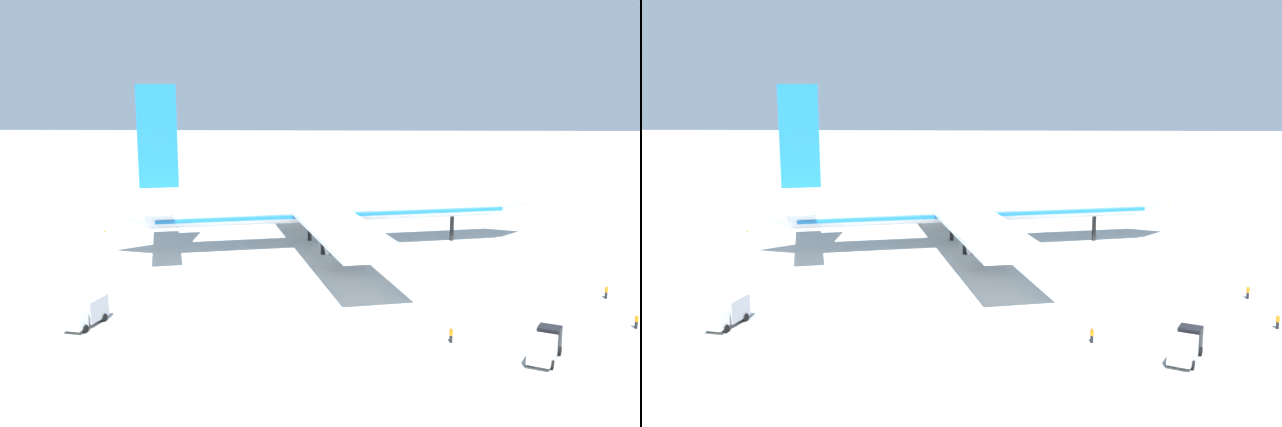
% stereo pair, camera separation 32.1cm
% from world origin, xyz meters
% --- Properties ---
extents(ground_plane, '(600.00, 600.00, 0.00)m').
position_xyz_m(ground_plane, '(0.00, 0.00, 0.00)').
color(ground_plane, '#B2B2AD').
extents(airliner, '(70.45, 72.23, 26.45)m').
position_xyz_m(airliner, '(-1.33, -0.42, 7.30)').
color(airliner, white).
rests_on(airliner, ground).
extents(service_truck_0, '(3.39, 6.43, 2.93)m').
position_xyz_m(service_truck_0, '(-26.96, -40.23, 1.58)').
color(service_truck_0, white).
rests_on(service_truck_0, ground).
extents(service_truck_1, '(4.75, 6.57, 2.74)m').
position_xyz_m(service_truck_1, '(20.88, -49.02, 1.49)').
color(service_truck_1, black).
rests_on(service_truck_1, ground).
extents(ground_worker_0, '(0.48, 0.48, 1.70)m').
position_xyz_m(ground_worker_0, '(34.33, -28.41, 0.86)').
color(ground_worker_0, black).
rests_on(ground_worker_0, ground).
extents(ground_worker_1, '(0.54, 0.54, 1.62)m').
position_xyz_m(ground_worker_1, '(12.56, -44.42, 0.82)').
color(ground_worker_1, black).
rests_on(ground_worker_1, ground).
extents(ground_worker_2, '(0.57, 0.57, 1.66)m').
position_xyz_m(ground_worker_2, '(33.53, -39.58, 0.84)').
color(ground_worker_2, black).
rests_on(ground_worker_2, ground).
extents(traffic_cone_0, '(0.36, 0.36, 0.55)m').
position_xyz_m(traffic_cone_0, '(-41.54, 10.10, 0.28)').
color(traffic_cone_0, orange).
rests_on(traffic_cone_0, ground).
extents(traffic_cone_1, '(0.36, 0.36, 0.55)m').
position_xyz_m(traffic_cone_1, '(17.93, 37.16, 0.28)').
color(traffic_cone_1, orange).
rests_on(traffic_cone_1, ground).
extents(traffic_cone_2, '(0.36, 0.36, 0.55)m').
position_xyz_m(traffic_cone_2, '(42.43, 42.47, 0.28)').
color(traffic_cone_2, orange).
rests_on(traffic_cone_2, ground).
extents(traffic_cone_3, '(0.36, 0.36, 0.55)m').
position_xyz_m(traffic_cone_3, '(26.28, 44.43, 0.28)').
color(traffic_cone_3, orange).
rests_on(traffic_cone_3, ground).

